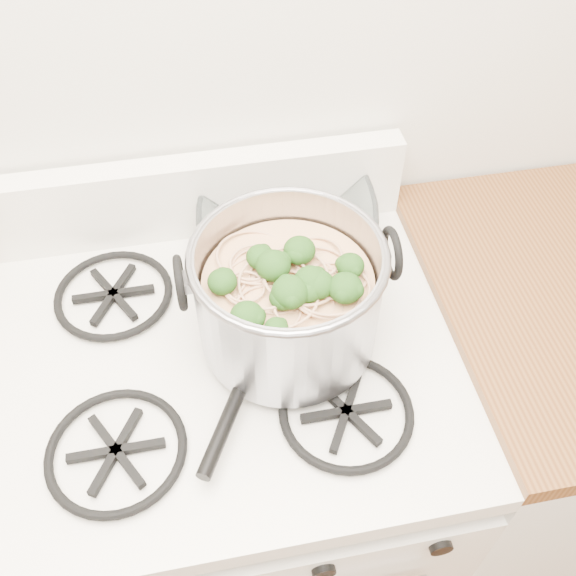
# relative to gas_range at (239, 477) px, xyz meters

# --- Properties ---
(gas_range) EXTENTS (0.76, 0.66, 0.92)m
(gas_range) POSITION_rel_gas_range_xyz_m (0.00, 0.00, 0.00)
(gas_range) COLOR white
(gas_range) RESTS_ON ground
(stock_pot) EXTENTS (0.32, 0.29, 0.20)m
(stock_pot) POSITION_rel_gas_range_xyz_m (0.11, 0.01, 0.58)
(stock_pot) COLOR #93939B
(stock_pot) RESTS_ON gas_range
(spatula) EXTENTS (0.40, 0.41, 0.02)m
(spatula) POSITION_rel_gas_range_xyz_m (0.07, 0.00, 0.50)
(spatula) COLOR black
(spatula) RESTS_ON gas_range
(glass_bowl) EXTENTS (0.15, 0.15, 0.03)m
(glass_bowl) POSITION_rel_gas_range_xyz_m (0.15, 0.23, 0.50)
(glass_bowl) COLOR white
(glass_bowl) RESTS_ON gas_range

